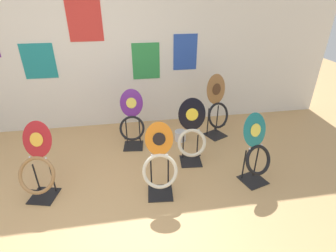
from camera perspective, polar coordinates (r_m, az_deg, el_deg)
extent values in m
plane|color=tan|center=(2.91, -18.20, -20.28)|extent=(14.00, 14.00, 0.00)
cube|color=silver|center=(4.26, -17.29, 16.05)|extent=(8.00, 0.06, 2.60)
cube|color=red|center=(4.16, -17.73, 21.27)|extent=(0.48, 0.01, 0.61)
cube|color=teal|center=(4.41, -26.29, 12.50)|extent=(0.47, 0.01, 0.52)
cube|color=#2D8E47|center=(4.26, -4.81, 13.86)|extent=(0.43, 0.01, 0.57)
cube|color=#284CAD|center=(4.32, 3.77, 15.72)|extent=(0.38, 0.01, 0.56)
cube|color=black|center=(3.61, 4.96, -7.63)|extent=(0.30, 0.30, 0.01)
cylinder|color=black|center=(3.57, 3.30, -4.53)|extent=(0.02, 0.02, 0.35)
cylinder|color=black|center=(3.60, 6.41, -4.39)|extent=(0.02, 0.02, 0.35)
cylinder|color=black|center=(3.47, 5.25, -6.45)|extent=(0.22, 0.04, 0.02)
torus|color=beige|center=(3.42, 5.22, -3.68)|extent=(0.39, 0.21, 0.37)
ellipsoid|color=black|center=(3.33, 5.23, 2.55)|extent=(0.36, 0.13, 0.42)
ellipsoid|color=yellow|center=(3.32, 5.27, 2.49)|extent=(0.16, 0.05, 0.16)
sphere|color=silver|center=(3.38, 3.57, -0.98)|extent=(0.02, 0.02, 0.02)
sphere|color=silver|center=(3.41, 6.78, -0.86)|extent=(0.02, 0.02, 0.02)
cube|color=black|center=(3.12, -1.68, -14.38)|extent=(0.31, 0.31, 0.01)
cylinder|color=black|center=(3.05, -3.68, -10.34)|extent=(0.02, 0.02, 0.42)
cylinder|color=black|center=(3.05, 0.06, -10.20)|extent=(0.02, 0.02, 0.42)
cylinder|color=black|center=(2.95, -1.66, -12.95)|extent=(0.22, 0.04, 0.02)
torus|color=beige|center=(2.89, -1.75, -9.81)|extent=(0.41, 0.24, 0.37)
ellipsoid|color=orange|center=(2.80, -1.96, -2.78)|extent=(0.32, 0.15, 0.36)
ellipsoid|color=black|center=(2.79, -1.95, -2.85)|extent=(0.14, 0.06, 0.14)
sphere|color=silver|center=(2.85, -3.56, -6.44)|extent=(0.02, 0.02, 0.02)
sphere|color=silver|center=(2.86, -0.17, -6.32)|extent=(0.02, 0.02, 0.02)
cube|color=black|center=(3.39, -25.34, -13.60)|extent=(0.34, 0.34, 0.01)
cylinder|color=black|center=(3.39, -26.74, -9.97)|extent=(0.02, 0.02, 0.36)
cylinder|color=black|center=(3.29, -23.78, -10.41)|extent=(0.02, 0.02, 0.36)
cylinder|color=black|center=(3.25, -26.53, -12.47)|extent=(0.22, 0.07, 0.02)
torus|color=#9E7042|center=(3.19, -26.69, -9.56)|extent=(0.46, 0.34, 0.38)
ellipsoid|color=#AD1E23|center=(3.12, -26.60, -2.62)|extent=(0.36, 0.24, 0.38)
ellipsoid|color=yellow|center=(3.11, -26.74, -2.66)|extent=(0.16, 0.10, 0.15)
sphere|color=silver|center=(3.21, -27.88, -6.05)|extent=(0.02, 0.02, 0.02)
sphere|color=silver|center=(3.12, -25.05, -6.37)|extent=(0.02, 0.02, 0.02)
cube|color=black|center=(3.95, -7.51, -4.31)|extent=(0.31, 0.31, 0.01)
cylinder|color=black|center=(3.93, -9.03, -1.00)|extent=(0.02, 0.02, 0.41)
cylinder|color=black|center=(3.91, -6.18, -0.95)|extent=(0.02, 0.02, 0.41)
cylinder|color=black|center=(3.79, -7.76, -2.77)|extent=(0.22, 0.04, 0.02)
torus|color=black|center=(3.77, -7.83, -0.48)|extent=(0.38, 0.26, 0.32)
ellipsoid|color=#60237F|center=(3.77, -7.97, 4.99)|extent=(0.34, 0.21, 0.38)
ellipsoid|color=#E5CC4C|center=(3.75, -7.99, 4.98)|extent=(0.15, 0.08, 0.14)
sphere|color=silver|center=(3.79, -9.22, 1.95)|extent=(0.02, 0.02, 0.02)
sphere|color=silver|center=(3.77, -6.51, 2.01)|extent=(0.02, 0.02, 0.02)
cube|color=black|center=(4.26, 10.26, -1.93)|extent=(0.37, 0.37, 0.01)
cylinder|color=black|center=(4.14, 8.69, 0.96)|extent=(0.02, 0.02, 0.45)
cylinder|color=black|center=(4.27, 10.65, 1.64)|extent=(0.02, 0.02, 0.45)
cylinder|color=black|center=(4.12, 11.21, -0.14)|extent=(0.21, 0.11, 0.02)
torus|color=black|center=(4.08, 10.89, 2.29)|extent=(0.43, 0.32, 0.39)
ellipsoid|color=#936033|center=(3.99, 10.42, 7.90)|extent=(0.38, 0.24, 0.45)
ellipsoid|color=#4C2D19|center=(3.98, 10.55, 7.87)|extent=(0.17, 0.10, 0.17)
sphere|color=silver|center=(3.98, 9.45, 4.47)|extent=(0.02, 0.02, 0.02)
sphere|color=silver|center=(4.11, 11.54, 5.09)|extent=(0.02, 0.02, 0.02)
cube|color=black|center=(3.45, 17.96, -11.13)|extent=(0.35, 0.35, 0.01)
cylinder|color=black|center=(3.32, 16.19, -8.06)|extent=(0.02, 0.02, 0.40)
cylinder|color=black|center=(3.44, 18.67, -7.09)|extent=(0.02, 0.02, 0.40)
cylinder|color=black|center=(3.31, 19.29, -9.60)|extent=(0.22, 0.08, 0.02)
torus|color=black|center=(3.26, 19.03, -7.02)|extent=(0.40, 0.30, 0.34)
ellipsoid|color=#197075|center=(3.16, 18.37, -0.82)|extent=(0.36, 0.23, 0.40)
ellipsoid|color=#EADB4C|center=(3.15, 18.57, -0.87)|extent=(0.16, 0.09, 0.15)
sphere|color=silver|center=(3.16, 17.34, -4.74)|extent=(0.02, 0.02, 0.02)
sphere|color=silver|center=(3.28, 19.73, -3.89)|extent=(0.02, 0.02, 0.02)
cylinder|color=silver|center=(4.03, 2.69, -2.12)|extent=(0.17, 0.17, 0.16)
torus|color=silver|center=(3.99, 2.71, -1.24)|extent=(0.18, 0.18, 0.01)
cylinder|color=#B2B2B7|center=(3.99, 2.72, -1.14)|extent=(0.15, 0.15, 0.00)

